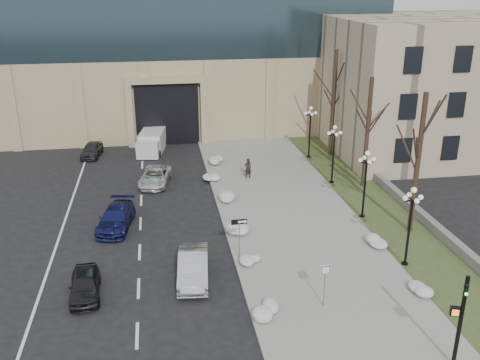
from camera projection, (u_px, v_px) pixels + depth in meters
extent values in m
plane|color=black|center=(287.00, 349.00, 23.36)|extent=(160.00, 160.00, 0.00)
cube|color=gray|center=(288.00, 213.00, 36.79)|extent=(9.00, 40.00, 0.12)
cube|color=gray|center=(223.00, 217.00, 36.11)|extent=(0.30, 40.00, 0.14)
cube|color=#354120|center=(377.00, 207.00, 37.76)|extent=(4.00, 40.00, 0.10)
cube|color=slate|center=(392.00, 191.00, 39.80)|extent=(0.50, 30.00, 0.70)
cube|color=tan|center=(182.00, 84.00, 60.42)|extent=(40.00, 20.00, 8.00)
cube|color=black|center=(167.00, 111.00, 52.17)|extent=(6.00, 2.50, 6.00)
cube|color=tan|center=(166.00, 80.00, 49.71)|extent=(7.50, 0.60, 0.60)
cube|color=tan|center=(130.00, 116.00, 50.35)|extent=(0.60, 0.60, 6.00)
cube|color=tan|center=(204.00, 113.00, 51.40)|extent=(0.60, 0.60, 6.00)
cube|color=tan|center=(444.00, 82.00, 50.37)|extent=(22.00, 18.00, 12.00)
cube|color=black|center=(403.00, 150.00, 42.11)|extent=(1.40, 0.25, 2.00)
cube|color=black|center=(450.00, 148.00, 42.71)|extent=(1.40, 0.25, 2.00)
cube|color=black|center=(408.00, 106.00, 40.87)|extent=(1.40, 0.25, 2.00)
cube|color=black|center=(456.00, 105.00, 41.47)|extent=(1.40, 0.25, 2.00)
cube|color=black|center=(413.00, 60.00, 39.63)|extent=(1.40, 0.25, 2.00)
cube|color=black|center=(463.00, 59.00, 40.23)|extent=(1.40, 0.25, 2.00)
imported|color=black|center=(85.00, 285.00, 27.10)|extent=(1.72, 3.77, 1.26)
imported|color=#B3B5BB|center=(193.00, 267.00, 28.54)|extent=(1.99, 4.65, 1.49)
imported|color=navy|center=(116.00, 218.00, 34.53)|extent=(2.65, 4.94, 1.36)
imported|color=silver|center=(155.00, 176.00, 41.88)|extent=(2.91, 4.88, 1.27)
imported|color=#303035|center=(92.00, 150.00, 48.38)|extent=(2.02, 3.93, 1.28)
imported|color=black|center=(248.00, 168.00, 42.78)|extent=(0.69, 0.54, 1.65)
cube|color=silver|center=(153.00, 139.00, 50.45)|extent=(2.82, 4.93, 1.86)
cube|color=silver|center=(148.00, 149.00, 47.87)|extent=(2.18, 1.80, 1.49)
cylinder|color=black|center=(139.00, 154.00, 48.24)|extent=(0.34, 0.68, 0.65)
cylinder|color=black|center=(159.00, 154.00, 48.21)|extent=(0.34, 0.68, 0.65)
cylinder|color=black|center=(146.00, 141.00, 51.98)|extent=(0.34, 0.68, 0.65)
cylinder|color=black|center=(166.00, 141.00, 51.95)|extent=(0.34, 0.68, 0.65)
cylinder|color=slate|center=(239.00, 240.00, 30.35)|extent=(0.06, 0.06, 2.50)
cube|color=black|center=(239.00, 222.00, 29.94)|extent=(0.91, 0.09, 0.31)
cube|color=white|center=(242.00, 222.00, 29.95)|extent=(0.43, 0.03, 0.12)
cone|color=white|center=(246.00, 221.00, 29.99)|extent=(0.22, 0.26, 0.25)
cylinder|color=slate|center=(324.00, 287.00, 25.92)|extent=(0.06, 0.06, 2.32)
cube|color=white|center=(325.00, 270.00, 25.58)|extent=(0.50, 0.14, 0.51)
cube|color=black|center=(326.00, 270.00, 25.56)|extent=(0.44, 0.10, 0.44)
cube|color=white|center=(326.00, 270.00, 25.56)|extent=(0.37, 0.09, 0.38)
cylinder|color=black|center=(460.00, 323.00, 21.52)|extent=(0.17, 0.17, 4.35)
imported|color=black|center=(465.00, 293.00, 21.02)|extent=(0.48, 0.98, 0.20)
sphere|color=#19E533|center=(466.00, 294.00, 20.85)|extent=(0.13, 0.13, 0.13)
cube|color=black|center=(455.00, 311.00, 21.37)|extent=(0.43, 0.33, 0.38)
cube|color=orange|center=(455.00, 313.00, 21.26)|extent=(0.26, 0.11, 0.27)
ellipsoid|color=silver|center=(266.00, 311.00, 25.55)|extent=(1.10, 1.60, 0.36)
ellipsoid|color=silver|center=(248.00, 260.00, 30.09)|extent=(1.10, 1.60, 0.36)
ellipsoid|color=silver|center=(238.00, 232.00, 33.50)|extent=(1.10, 1.60, 0.36)
ellipsoid|color=silver|center=(227.00, 199.00, 38.52)|extent=(1.10, 1.60, 0.36)
ellipsoid|color=silver|center=(215.00, 178.00, 42.58)|extent=(1.10, 1.60, 0.36)
ellipsoid|color=silver|center=(214.00, 160.00, 46.68)|extent=(1.10, 1.60, 0.36)
ellipsoid|color=silver|center=(420.00, 289.00, 27.34)|extent=(1.10, 1.60, 0.36)
ellipsoid|color=silver|center=(375.00, 241.00, 32.27)|extent=(1.10, 1.60, 0.36)
cylinder|color=black|center=(405.00, 264.00, 30.10)|extent=(0.36, 0.36, 0.20)
cylinder|color=black|center=(408.00, 234.00, 29.43)|extent=(0.14, 0.14, 4.00)
cylinder|color=black|center=(413.00, 200.00, 28.72)|extent=(0.10, 0.90, 0.10)
cylinder|color=black|center=(413.00, 200.00, 28.72)|extent=(0.90, 0.10, 0.10)
sphere|color=white|center=(414.00, 190.00, 28.51)|extent=(0.32, 0.32, 0.32)
sphere|color=white|center=(421.00, 197.00, 28.74)|extent=(0.28, 0.28, 0.28)
sphere|color=white|center=(405.00, 198.00, 28.60)|extent=(0.28, 0.28, 0.28)
sphere|color=white|center=(409.00, 195.00, 29.09)|extent=(0.28, 0.28, 0.28)
sphere|color=white|center=(417.00, 201.00, 28.25)|extent=(0.28, 0.28, 0.28)
cylinder|color=black|center=(362.00, 217.00, 36.10)|extent=(0.36, 0.36, 0.20)
cylinder|color=black|center=(364.00, 191.00, 35.43)|extent=(0.14, 0.14, 4.00)
cylinder|color=black|center=(367.00, 162.00, 34.72)|extent=(0.10, 0.90, 0.10)
cylinder|color=black|center=(367.00, 162.00, 34.72)|extent=(0.90, 0.10, 0.10)
sphere|color=white|center=(368.00, 153.00, 34.51)|extent=(0.32, 0.32, 0.32)
sphere|color=white|center=(374.00, 159.00, 34.74)|extent=(0.28, 0.28, 0.28)
sphere|color=white|center=(360.00, 160.00, 34.60)|extent=(0.28, 0.28, 0.28)
sphere|color=white|center=(364.00, 158.00, 35.09)|extent=(0.28, 0.28, 0.28)
sphere|color=white|center=(370.00, 162.00, 34.26)|extent=(0.28, 0.28, 0.28)
cylinder|color=black|center=(331.00, 183.00, 42.11)|extent=(0.36, 0.36, 0.20)
cylinder|color=black|center=(333.00, 160.00, 41.43)|extent=(0.14, 0.14, 4.00)
cylinder|color=black|center=(335.00, 135.00, 40.73)|extent=(0.10, 0.90, 0.10)
cylinder|color=black|center=(335.00, 135.00, 40.73)|extent=(0.90, 0.10, 0.10)
sphere|color=white|center=(335.00, 127.00, 40.51)|extent=(0.32, 0.32, 0.32)
sphere|color=white|center=(340.00, 133.00, 40.74)|extent=(0.28, 0.28, 0.28)
sphere|color=white|center=(329.00, 133.00, 40.61)|extent=(0.28, 0.28, 0.28)
sphere|color=white|center=(333.00, 131.00, 41.09)|extent=(0.28, 0.28, 0.28)
sphere|color=white|center=(337.00, 135.00, 40.26)|extent=(0.28, 0.28, 0.28)
cylinder|color=black|center=(309.00, 157.00, 48.11)|extent=(0.36, 0.36, 0.20)
cylinder|color=black|center=(310.00, 137.00, 47.44)|extent=(0.14, 0.14, 4.00)
cylinder|color=black|center=(311.00, 115.00, 46.73)|extent=(0.10, 0.90, 0.10)
cylinder|color=black|center=(311.00, 115.00, 46.73)|extent=(0.90, 0.10, 0.10)
sphere|color=white|center=(311.00, 108.00, 46.52)|extent=(0.32, 0.32, 0.32)
sphere|color=white|center=(316.00, 113.00, 46.74)|extent=(0.28, 0.28, 0.28)
sphere|color=white|center=(306.00, 113.00, 46.61)|extent=(0.28, 0.28, 0.28)
sphere|color=white|center=(309.00, 112.00, 47.09)|extent=(0.28, 0.28, 0.28)
sphere|color=white|center=(312.00, 114.00, 46.26)|extent=(0.28, 0.28, 0.28)
cylinder|color=black|center=(417.00, 165.00, 32.57)|extent=(0.32, 0.32, 9.00)
cylinder|color=black|center=(367.00, 134.00, 40.04)|extent=(0.32, 0.32, 8.50)
cylinder|color=black|center=(333.00, 104.00, 47.25)|extent=(0.32, 0.32, 9.50)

